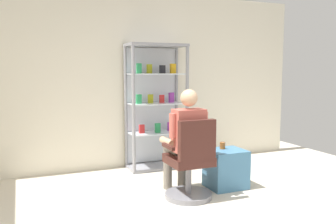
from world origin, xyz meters
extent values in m
cube|color=silver|center=(0.00, 3.00, 1.35)|extent=(6.00, 0.10, 2.70)
cylinder|color=gray|center=(-0.02, 2.50, 0.95)|extent=(0.05, 0.05, 1.90)
cylinder|color=gray|center=(0.82, 2.50, 0.95)|extent=(0.05, 0.05, 1.90)
cylinder|color=gray|center=(-0.02, 2.90, 0.95)|extent=(0.05, 0.05, 1.90)
cylinder|color=gray|center=(0.82, 2.90, 0.95)|extent=(0.05, 0.05, 1.90)
cube|color=gray|center=(0.40, 2.70, 1.88)|extent=(0.90, 0.45, 0.04)
cube|color=gray|center=(0.40, 2.70, 0.02)|extent=(0.90, 0.45, 0.04)
cube|color=silver|center=(0.40, 2.92, 0.95)|extent=(0.84, 0.02, 1.80)
cube|color=silver|center=(0.40, 2.70, 0.55)|extent=(0.82, 0.39, 0.02)
cube|color=red|center=(0.16, 2.71, 0.62)|extent=(0.08, 0.05, 0.13)
cube|color=#268C4C|center=(0.40, 2.65, 0.63)|extent=(0.09, 0.05, 0.15)
cube|color=purple|center=(0.64, 2.73, 0.63)|extent=(0.08, 0.04, 0.14)
cube|color=silver|center=(0.40, 2.70, 1.00)|extent=(0.82, 0.39, 0.02)
cube|color=#268C4C|center=(0.13, 2.73, 1.08)|extent=(0.08, 0.06, 0.14)
cube|color=#999919|center=(0.32, 2.74, 1.07)|extent=(0.08, 0.04, 0.13)
cube|color=red|center=(0.50, 2.72, 1.07)|extent=(0.08, 0.03, 0.12)
cube|color=purple|center=(0.66, 2.73, 1.08)|extent=(0.08, 0.06, 0.15)
cube|color=silver|center=(0.40, 2.70, 1.45)|extent=(0.82, 0.39, 0.02)
cube|color=#268C4C|center=(0.13, 2.70, 1.53)|extent=(0.07, 0.04, 0.15)
cube|color=#999919|center=(0.30, 2.74, 1.53)|extent=(0.08, 0.04, 0.14)
cube|color=black|center=(0.50, 2.70, 1.52)|extent=(0.09, 0.05, 0.12)
cube|color=gold|center=(0.67, 2.69, 1.53)|extent=(0.09, 0.06, 0.15)
cylinder|color=slate|center=(0.27, 1.31, 0.03)|extent=(0.56, 0.56, 0.06)
cylinder|color=slate|center=(0.27, 1.31, 0.24)|extent=(0.07, 0.07, 0.41)
cube|color=#3F1E19|center=(0.27, 1.31, 0.46)|extent=(0.48, 0.48, 0.10)
cube|color=#3F1E19|center=(0.27, 1.10, 0.73)|extent=(0.44, 0.08, 0.45)
cube|color=#3F1E19|center=(0.53, 1.31, 0.64)|extent=(0.04, 0.30, 0.04)
cube|color=#3F1E19|center=(0.01, 1.31, 0.64)|extent=(0.04, 0.30, 0.04)
cylinder|color=slate|center=(0.37, 1.51, 0.56)|extent=(0.14, 0.40, 0.14)
cylinder|color=slate|center=(0.37, 1.71, 0.28)|extent=(0.11, 0.11, 0.56)
cylinder|color=slate|center=(0.17, 1.51, 0.56)|extent=(0.14, 0.40, 0.14)
cylinder|color=slate|center=(0.17, 1.71, 0.28)|extent=(0.11, 0.11, 0.56)
cube|color=#BF594C|center=(0.27, 1.31, 0.81)|extent=(0.36, 0.22, 0.50)
sphere|color=tan|center=(0.27, 1.31, 1.19)|extent=(0.20, 0.20, 0.20)
cylinder|color=#BF594C|center=(0.47, 1.31, 0.88)|extent=(0.09, 0.09, 0.28)
cylinder|color=tan|center=(0.47, 1.49, 0.66)|extent=(0.08, 0.30, 0.08)
cylinder|color=#BF594C|center=(0.07, 1.31, 0.88)|extent=(0.09, 0.09, 0.28)
cylinder|color=tan|center=(0.07, 1.49, 0.66)|extent=(0.08, 0.30, 0.08)
cube|color=teal|center=(0.89, 1.47, 0.25)|extent=(0.48, 0.41, 0.49)
cylinder|color=brown|center=(0.87, 1.54, 0.54)|extent=(0.07, 0.07, 0.09)
camera|label=1|loc=(-1.53, -2.38, 1.51)|focal=38.22mm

